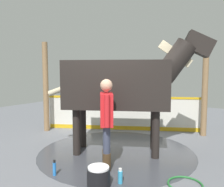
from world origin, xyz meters
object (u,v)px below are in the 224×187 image
object	(u,v)px
wash_bucket	(99,177)
hose_coil	(185,184)
bottle_shampoo	(120,176)
handler	(106,118)
bottle_spray	(54,168)
horse	(122,84)

from	to	relation	value
wash_bucket	hose_coil	size ratio (longest dim) A/B	0.65
wash_bucket	bottle_shampoo	distance (m)	0.36
handler	bottle_spray	size ratio (longest dim) A/B	5.96
horse	hose_coil	xyz separation A→B (m)	(0.77, 1.60, -1.50)
wash_bucket	hose_coil	world-z (taller)	wash_bucket
bottle_shampoo	hose_coil	size ratio (longest dim) A/B	0.45
horse	handler	distance (m)	1.09
horse	hose_coil	bearing A→B (deg)	-51.72
horse	bottle_shampoo	size ratio (longest dim) A/B	13.12
bottle_shampoo	handler	bearing A→B (deg)	-125.57
handler	bottle_shampoo	world-z (taller)	handler
bottle_shampoo	hose_coil	xyz separation A→B (m)	(-0.49, 0.89, -0.10)
bottle_shampoo	bottle_spray	world-z (taller)	bottle_spray
handler	hose_coil	xyz separation A→B (m)	(-0.13, 1.40, -0.93)
wash_bucket	bottle_spray	bearing A→B (deg)	-83.78
bottle_spray	hose_coil	bearing A→B (deg)	113.47
wash_bucket	bottle_shampoo	bearing A→B (deg)	139.90
horse	wash_bucket	size ratio (longest dim) A/B	9.06
wash_bucket	bottle_shampoo	xyz separation A→B (m)	(-0.27, 0.23, -0.04)
wash_bucket	handler	bearing A→B (deg)	-156.22
wash_bucket	bottle_shampoo	size ratio (longest dim) A/B	1.45
horse	bottle_shampoo	world-z (taller)	horse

